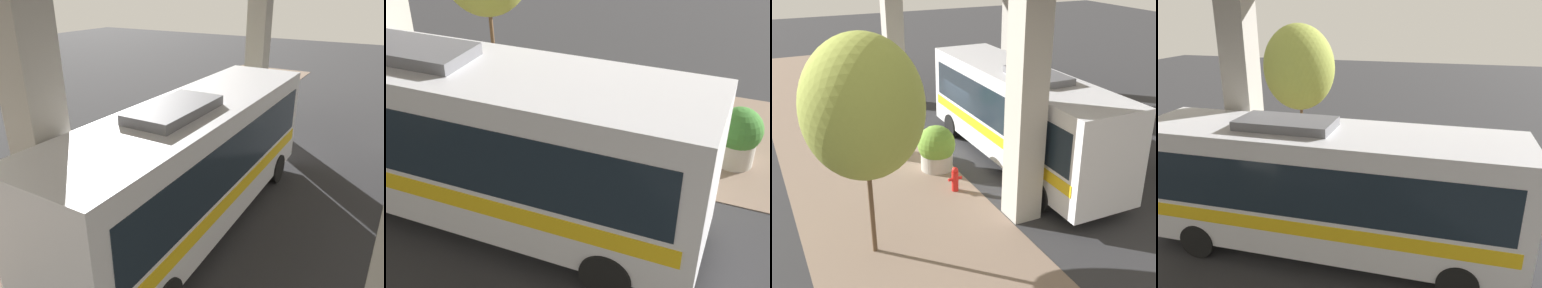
{
  "view_description": "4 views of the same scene",
  "coord_description": "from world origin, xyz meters",
  "views": [
    {
      "loc": [
        7.01,
        -10.99,
        6.39
      ],
      "look_at": [
        1.23,
        -1.15,
        1.59
      ],
      "focal_mm": 35.0,
      "sensor_mm": 36.0,
      "label": 1
    },
    {
      "loc": [
        9.58,
        2.58,
        7.14
      ],
      "look_at": [
        0.51,
        -1.11,
        1.13
      ],
      "focal_mm": 45.0,
      "sensor_mm": 36.0,
      "label": 2
    },
    {
      "loc": [
        -6.73,
        -17.37,
        8.0
      ],
      "look_at": [
        0.13,
        -2.89,
        1.19
      ],
      "focal_mm": 45.0,
      "sensor_mm": 36.0,
      "label": 3
    },
    {
      "loc": [
        11.17,
        0.08,
        6.56
      ],
      "look_at": [
        -0.75,
        -3.03,
        2.15
      ],
      "focal_mm": 35.0,
      "sensor_mm": 36.0,
      "label": 4
    }
  ],
  "objects": [
    {
      "name": "planter_back",
      "position": [
        -1.58,
        -0.21,
        0.79
      ],
      "size": [
        1.07,
        1.07,
        1.56
      ],
      "color": "#ADA89E",
      "rests_on": "ground"
    },
    {
      "name": "sidewalk_strip",
      "position": [
        -3.0,
        0.0,
        0.01
      ],
      "size": [
        6.0,
        40.0,
        0.02
      ],
      "color": "#7A6656",
      "rests_on": "ground"
    },
    {
      "name": "ground_plane",
      "position": [
        0.0,
        0.0,
        0.0
      ],
      "size": [
        80.0,
        80.0,
        0.0
      ],
      "primitive_type": "plane",
      "color": "#2D2D30",
      "rests_on": "ground"
    },
    {
      "name": "planter_middle",
      "position": [
        -0.63,
        -2.11,
        0.85
      ],
      "size": [
        1.41,
        1.41,
        1.73
      ],
      "color": "#ADA89E",
      "rests_on": "ground"
    },
    {
      "name": "street_tree_near",
      "position": [
        -4.18,
        -6.2,
        4.21
      ],
      "size": [
        3.09,
        3.09,
        6.07
      ],
      "color": "brown",
      "rests_on": "ground"
    },
    {
      "name": "planter_front",
      "position": [
        -1.85,
        2.4,
        0.84
      ],
      "size": [
        1.19,
        1.19,
        1.62
      ],
      "color": "#ADA89E",
      "rests_on": "ground"
    },
    {
      "name": "fire_hydrant",
      "position": [
        -0.73,
        -3.97,
        0.45
      ],
      "size": [
        0.49,
        0.24,
        0.9
      ],
      "color": "red",
      "rests_on": "ground"
    },
    {
      "name": "bus",
      "position": [
        2.41,
        -2.92,
        2.09
      ],
      "size": [
        2.63,
        10.35,
        3.86
      ],
      "color": "silver",
      "rests_on": "ground"
    }
  ]
}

